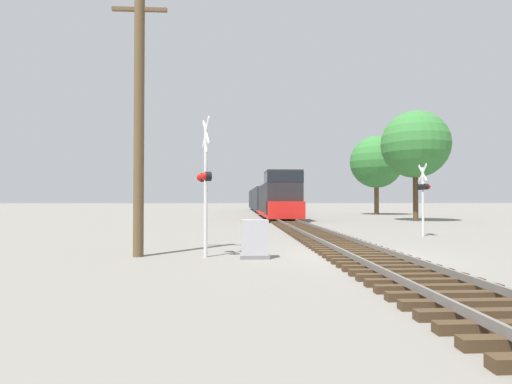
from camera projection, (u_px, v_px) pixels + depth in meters
name	position (u px, v px, depth m)	size (l,w,h in m)	color
ground_plane	(360.00, 256.00, 13.08)	(400.00, 400.00, 0.00)	slate
rail_track_bed	(360.00, 252.00, 13.08)	(2.60, 160.00, 0.31)	#42301E
freight_train	(265.00, 199.00, 56.35)	(3.05, 50.66, 4.36)	#232326
crossing_signal_near	(205.00, 180.00, 12.95)	(0.56, 1.01, 4.52)	silver
crossing_signal_far	(423.00, 191.00, 20.28)	(0.33, 1.00, 3.68)	silver
relay_cabinet	(255.00, 239.00, 12.64)	(0.93, 0.52, 1.23)	slate
utility_pole	(139.00, 120.00, 13.11)	(1.80, 0.34, 8.76)	brown
tree_far_right	(415.00, 145.00, 34.99)	(5.87, 5.87, 9.65)	#473521
tree_mid_background	(376.00, 162.00, 49.93)	(6.51, 6.51, 9.86)	brown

